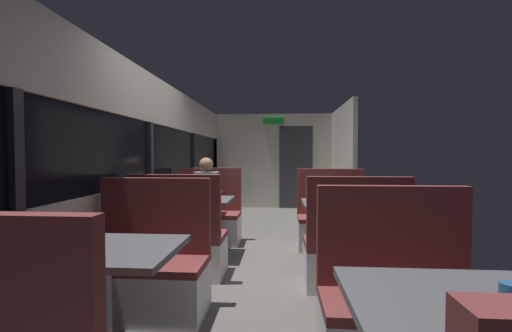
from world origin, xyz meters
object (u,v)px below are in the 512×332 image
dining_table_mid_window (196,207)px  dining_table_rear_aisle (342,211)px  dining_table_near_window (102,264)px  bench_mid_window_facing_entry (208,220)px  bench_rear_aisle_facing_entry (332,225)px  bench_rear_aisle_facing_end (354,255)px  coffee_cup_secondary (193,195)px  coffee_cup_primary (510,295)px  bench_near_window_facing_entry (149,273)px  bench_mid_window_facing_end (180,246)px  seated_passenger (207,207)px  dining_table_front_aisle (465,325)px  bench_front_aisle_facing_entry (400,317)px

dining_table_mid_window → dining_table_rear_aisle: size_ratio=1.00×
dining_table_near_window → dining_table_rear_aisle: same height
bench_mid_window_facing_entry → bench_rear_aisle_facing_entry: (1.79, -0.20, 0.00)m
bench_rear_aisle_facing_end → coffee_cup_secondary: bearing=154.1°
bench_mid_window_facing_entry → coffee_cup_primary: bearing=-62.0°
bench_near_window_facing_entry → bench_rear_aisle_facing_entry: 2.71m
bench_near_window_facing_entry → coffee_cup_secondary: size_ratio=12.22×
dining_table_near_window → bench_mid_window_facing_end: (0.00, 1.54, -0.31)m
seated_passenger → coffee_cup_secondary: size_ratio=14.00×
dining_table_front_aisle → bench_front_aisle_facing_entry: bearing=90.0°
bench_front_aisle_facing_entry → bench_rear_aisle_facing_entry: (0.00, 2.64, 0.00)m
dining_table_near_window → dining_table_mid_window: same height
bench_mid_window_facing_entry → dining_table_front_aisle: bearing=-63.2°
bench_near_window_facing_entry → bench_rear_aisle_facing_entry: bearing=48.7°
dining_table_rear_aisle → bench_mid_window_facing_entry: bearing=153.3°
bench_near_window_facing_entry → bench_mid_window_facing_entry: size_ratio=1.00×
bench_mid_window_facing_end → coffee_cup_primary: (1.91, -2.20, 0.46)m
coffee_cup_primary → dining_table_rear_aisle: bearing=92.6°
bench_rear_aisle_facing_entry → seated_passenger: (-1.79, 0.13, 0.21)m
dining_table_near_window → bench_near_window_facing_entry: bearing=90.0°
bench_mid_window_facing_end → bench_mid_window_facing_entry: bearing=90.0°
dining_table_near_window → dining_table_rear_aisle: (1.79, 2.04, 0.00)m
bench_rear_aisle_facing_entry → coffee_cup_secondary: bench_rear_aisle_facing_entry is taller
dining_table_near_window → coffee_cup_primary: bearing=-19.0°
dining_table_near_window → bench_rear_aisle_facing_entry: 3.29m
bench_rear_aisle_facing_end → coffee_cup_primary: 2.05m
bench_mid_window_facing_entry → bench_rear_aisle_facing_entry: size_ratio=1.00×
bench_mid_window_facing_end → bench_mid_window_facing_entry: size_ratio=1.00×
dining_table_near_window → dining_table_front_aisle: 1.89m
bench_rear_aisle_facing_entry → coffee_cup_secondary: size_ratio=12.22×
coffee_cup_secondary → bench_mid_window_facing_entry: bearing=87.5°
coffee_cup_secondary → bench_front_aisle_facing_entry: bearing=-49.4°
dining_table_front_aisle → dining_table_rear_aisle: bearing=90.0°
bench_mid_window_facing_end → seated_passenger: size_ratio=0.87×
dining_table_near_window → dining_table_mid_window: 2.24m
dining_table_mid_window → bench_near_window_facing_entry: bearing=-90.0°
bench_rear_aisle_facing_end → seated_passenger: seated_passenger is taller
dining_table_mid_window → dining_table_rear_aisle: bearing=-6.4°
bench_mid_window_facing_entry → bench_rear_aisle_facing_end: size_ratio=1.00×
bench_mid_window_facing_entry → bench_rear_aisle_facing_entry: bearing=-6.4°
bench_near_window_facing_entry → seated_passenger: (0.00, 2.17, 0.21)m
bench_mid_window_facing_entry → dining_table_mid_window: bearing=-90.0°
bench_mid_window_facing_entry → bench_rear_aisle_facing_end: bearing=-41.8°
bench_mid_window_facing_end → dining_table_mid_window: bearing=90.0°
coffee_cup_primary → coffee_cup_secondary: same height
bench_mid_window_facing_entry → bench_front_aisle_facing_entry: size_ratio=1.00×
bench_mid_window_facing_end → bench_rear_aisle_facing_end: 1.80m
dining_table_near_window → bench_rear_aisle_facing_end: bearing=36.8°
dining_table_rear_aisle → coffee_cup_primary: (0.12, -2.70, 0.15)m
dining_table_near_window → bench_front_aisle_facing_entry: size_ratio=0.82×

